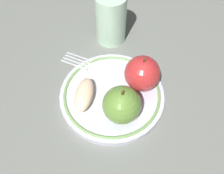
# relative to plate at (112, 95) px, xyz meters

# --- Properties ---
(ground_plane) EXTENTS (2.00, 2.00, 0.00)m
(ground_plane) POSITION_rel_plate_xyz_m (0.01, -0.02, -0.01)
(ground_plane) COLOR slate
(plate) EXTENTS (0.20, 0.20, 0.02)m
(plate) POSITION_rel_plate_xyz_m (0.00, 0.00, 0.00)
(plate) COLOR silver
(plate) RESTS_ON ground_plane
(apple_red_whole) EXTENTS (0.07, 0.07, 0.08)m
(apple_red_whole) POSITION_rel_plate_xyz_m (-0.05, -0.03, 0.04)
(apple_red_whole) COLOR red
(apple_red_whole) RESTS_ON plate
(apple_second_whole) EXTENTS (0.07, 0.07, 0.08)m
(apple_second_whole) POSITION_rel_plate_xyz_m (-0.02, 0.04, 0.04)
(apple_second_whole) COLOR olive
(apple_second_whole) RESTS_ON plate
(apple_slice_front) EXTENTS (0.03, 0.08, 0.02)m
(apple_slice_front) POSITION_rel_plate_xyz_m (0.05, 0.02, 0.02)
(apple_slice_front) COLOR beige
(apple_slice_front) RESTS_ON plate
(fork) EXTENTS (0.17, 0.07, 0.00)m
(fork) POSITION_rel_plate_xyz_m (0.02, -0.05, 0.01)
(fork) COLOR silver
(fork) RESTS_ON plate
(drinking_glass) EXTENTS (0.07, 0.07, 0.11)m
(drinking_glass) POSITION_rel_plate_xyz_m (0.02, -0.16, 0.05)
(drinking_glass) COLOR silver
(drinking_glass) RESTS_ON ground_plane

